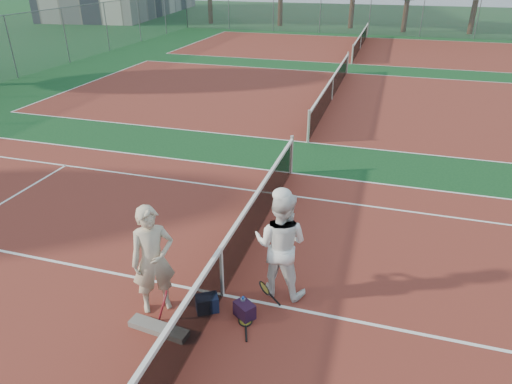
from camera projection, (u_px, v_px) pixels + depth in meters
The scene contains 17 objects.
ground at pixel (223, 295), 8.10m from camera, with size 130.00×130.00×0.00m, color #103D1B.
court_main at pixel (223, 295), 8.10m from camera, with size 23.77×10.97×0.01m, color maroon.
court_far_a at pixel (332, 99), 19.65m from camera, with size 23.77×10.97×0.01m, color maroon.
court_far_b at pixel (360, 49), 31.20m from camera, with size 23.77×10.97×0.01m, color maroon.
net_main at pixel (222, 272), 7.87m from camera, with size 0.10×10.98×1.02m, color black, non-canonical shape.
net_far_a at pixel (333, 88), 19.42m from camera, with size 0.10×10.98×1.02m, color black, non-canonical shape.
net_far_b at pixel (361, 41), 30.97m from camera, with size 0.10×10.98×1.02m, color black, non-canonical shape.
fence_back at pixel (370, 15), 36.51m from camera, with size 32.00×0.06×3.00m, color slate, non-canonical shape.
player_a at pixel (153, 260), 7.39m from camera, with size 0.71×0.46×1.94m, color beige.
player_b at pixel (281, 244), 7.77m from camera, with size 0.96×0.75×1.98m, color white.
racket_red at pixel (166, 306), 7.40m from camera, with size 0.20×0.27×0.58m, color maroon, non-canonical shape.
racket_black_held at pixel (264, 295), 7.72m from camera, with size 0.37×0.27×0.50m, color black, non-canonical shape.
racket_spare at pixel (245, 321), 7.50m from camera, with size 0.60×0.27×0.03m, color black, non-canonical shape.
sports_bag_navy at pixel (207, 303), 7.68m from camera, with size 0.37×0.25×0.29m, color black.
sports_bag_purple at pixel (245, 310), 7.55m from camera, with size 0.34×0.23×0.28m, color black.
net_cover_canvas at pixel (159, 328), 7.29m from camera, with size 1.02×0.24×0.11m, color slate.
water_bottle at pixel (243, 306), 7.62m from camera, with size 0.09×0.09×0.30m, color #A8BED5.
Camera 1 is at (2.40, -5.97, 5.29)m, focal length 32.00 mm.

